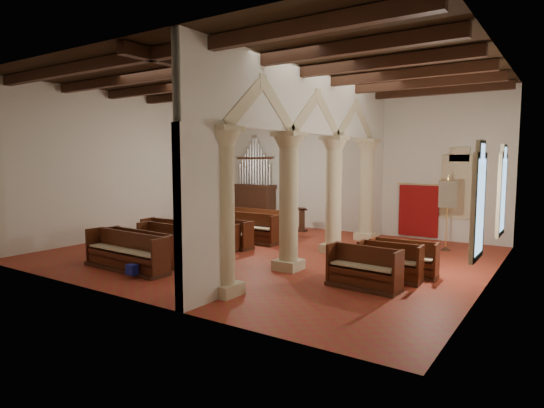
{
  "coord_description": "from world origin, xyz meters",
  "views": [
    {
      "loc": [
        8.75,
        -12.82,
        3.33
      ],
      "look_at": [
        -0.12,
        0.5,
        1.69
      ],
      "focal_mm": 30.0,
      "sensor_mm": 36.0,
      "label": 1
    }
  ],
  "objects_px": {
    "nave_pew_0": "(126,258)",
    "aisle_pew_0": "(363,274)",
    "processional_banner": "(446,227)",
    "lectern": "(302,221)",
    "pipe_organ": "(255,197)"
  },
  "relations": [
    {
      "from": "pipe_organ",
      "to": "nave_pew_0",
      "type": "height_order",
      "value": "pipe_organ"
    },
    {
      "from": "aisle_pew_0",
      "to": "processional_banner",
      "type": "bearing_deg",
      "value": 88.22
    },
    {
      "from": "processional_banner",
      "to": "aisle_pew_0",
      "type": "xyz_separation_m",
      "value": [
        -0.61,
        -6.18,
        -0.47
      ]
    },
    {
      "from": "pipe_organ",
      "to": "lectern",
      "type": "relative_size",
      "value": 3.92
    },
    {
      "from": "lectern",
      "to": "aisle_pew_0",
      "type": "relative_size",
      "value": 0.58
    },
    {
      "from": "lectern",
      "to": "processional_banner",
      "type": "relative_size",
      "value": 0.42
    },
    {
      "from": "nave_pew_0",
      "to": "processional_banner",
      "type": "bearing_deg",
      "value": 51.22
    },
    {
      "from": "processional_banner",
      "to": "lectern",
      "type": "bearing_deg",
      "value": 161.1
    },
    {
      "from": "nave_pew_0",
      "to": "pipe_organ",
      "type": "bearing_deg",
      "value": 105.68
    },
    {
      "from": "processional_banner",
      "to": "nave_pew_0",
      "type": "xyz_separation_m",
      "value": [
        -7.24,
        -8.28,
        -0.47
      ]
    },
    {
      "from": "nave_pew_0",
      "to": "aisle_pew_0",
      "type": "relative_size",
      "value": 1.67
    },
    {
      "from": "lectern",
      "to": "aisle_pew_0",
      "type": "bearing_deg",
      "value": -57.13
    },
    {
      "from": "pipe_organ",
      "to": "aisle_pew_0",
      "type": "relative_size",
      "value": 2.28
    },
    {
      "from": "nave_pew_0",
      "to": "lectern",
      "type": "bearing_deg",
      "value": 87.28
    },
    {
      "from": "nave_pew_0",
      "to": "aisle_pew_0",
      "type": "distance_m",
      "value": 6.95
    }
  ]
}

